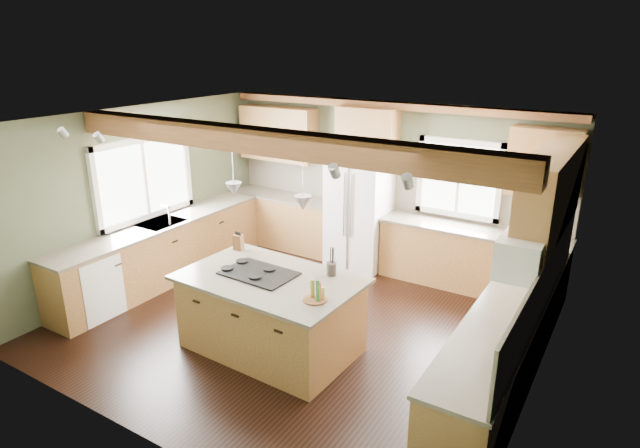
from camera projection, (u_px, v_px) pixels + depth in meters
The scene contains 37 objects.
floor at pixel (301, 324), 6.89m from camera, with size 5.60×5.60×0.00m, color black.
ceiling at pixel (299, 121), 6.04m from camera, with size 5.60×5.60×0.00m, color silver.
wall_back at pixel (387, 184), 8.48m from camera, with size 5.60×5.60×0.00m, color #454A34.
wall_left at pixel (142, 196), 7.86m from camera, with size 5.00×5.00×0.00m, color #454A34.
wall_right at pixel (545, 281), 5.08m from camera, with size 5.00×5.00×0.00m, color #454A34.
ceiling_beam at pixel (264, 141), 5.56m from camera, with size 5.55×0.26×0.26m, color brown.
soffit_trim at pixel (388, 105), 7.99m from camera, with size 5.55×0.20×0.10m, color brown.
backsplash_back at pixel (387, 190), 8.50m from camera, with size 5.58×0.03×0.58m, color brown.
backsplash_right at pixel (543, 287), 5.16m from camera, with size 0.03×3.70×0.58m, color brown.
base_cab_back_left at pixel (286, 221), 9.41m from camera, with size 2.02×0.60×0.88m, color brown.
counter_back_left at pixel (285, 196), 9.26m from camera, with size 2.06×0.64×0.04m, color #4D4539.
base_cab_back_right at pixel (470, 259), 7.78m from camera, with size 2.62×0.60×0.88m, color brown.
counter_back_right at pixel (473, 230), 7.63m from camera, with size 2.66×0.64×0.04m, color #4D4539.
base_cab_left at pixel (164, 253), 8.03m from camera, with size 0.60×3.70×0.88m, color brown.
counter_left at pixel (162, 224), 7.88m from camera, with size 0.64×3.74×0.04m, color #4D4539.
base_cab_right at pixel (504, 348), 5.55m from camera, with size 0.60×3.70×0.88m, color brown.
counter_right at pixel (509, 308), 5.40m from camera, with size 0.64×3.74×0.04m, color #4D4539.
upper_cab_back_left at pixel (278, 134), 9.11m from camera, with size 1.40×0.35×0.90m, color brown.
upper_cab_over_fridge at pixel (367, 130), 8.21m from camera, with size 0.96×0.35×0.70m, color brown.
upper_cab_right at pixel (552, 191), 5.68m from camera, with size 0.35×2.20×0.90m, color brown.
upper_cab_back_corner at pixel (544, 163), 6.98m from camera, with size 0.90×0.35×0.90m, color brown.
window_left at pixel (144, 178), 7.81m from camera, with size 0.04×1.60×1.05m, color white.
window_back at pixel (459, 178), 7.81m from camera, with size 1.10×0.04×1.00m, color white.
sink at pixel (161, 223), 7.88m from camera, with size 0.50×0.65×0.03m, color #262628.
faucet at pixel (169, 216), 7.74m from camera, with size 0.02×0.02×0.28m, color #B2B2B7.
dishwasher at pixel (90, 285), 6.98m from camera, with size 0.60×0.60×0.84m, color white.
oven at pixel (464, 420), 4.51m from camera, with size 0.60×0.72×0.84m, color white.
microwave at pixel (523, 254), 5.07m from camera, with size 0.40×0.70×0.38m, color white.
pendant_left at pixel (234, 189), 5.99m from camera, with size 0.18×0.18×0.16m, color #B2B2B7.
pendant_right at pixel (303, 203), 5.49m from camera, with size 0.18×0.18×0.16m, color #B2B2B7.
refrigerator at pixel (359, 211), 8.45m from camera, with size 0.90×0.74×1.80m, color white.
island at pixel (271, 315), 6.21m from camera, with size 1.91×1.17×0.88m, color brown.
island_top at pixel (270, 279), 6.06m from camera, with size 2.03×1.29×0.04m, color #4D4539.
cooktop at pixel (259, 273), 6.14m from camera, with size 0.83×0.55×0.02m, color black.
knife_block at pixel (238, 242), 6.83m from camera, with size 0.12×0.09×0.20m, color brown.
utensil_crock at pixel (331, 269), 6.09m from camera, with size 0.11×0.11×0.15m, color #443C36.
bottle_tray at pixel (315, 290), 5.49m from camera, with size 0.26×0.26×0.24m, color brown, non-canonical shape.
Camera 1 is at (3.40, -5.06, 3.47)m, focal length 30.00 mm.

